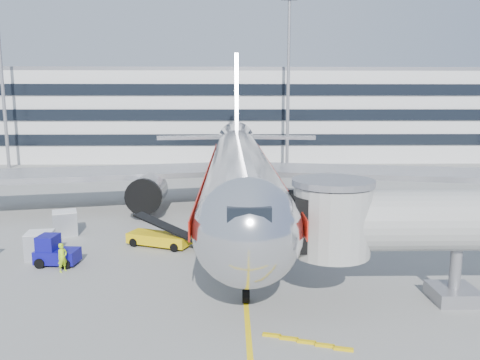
{
  "coord_description": "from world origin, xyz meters",
  "views": [
    {
      "loc": [
        -0.73,
        -30.14,
        9.88
      ],
      "look_at": [
        -0.03,
        5.54,
        4.0
      ],
      "focal_mm": 35.0,
      "sensor_mm": 36.0,
      "label": 1
    }
  ],
  "objects_px": {
    "main_jet": "(239,166)",
    "baggage_tug": "(55,252)",
    "belt_loader": "(159,237)",
    "cargo_container_front": "(40,245)",
    "ramp_worker": "(62,258)",
    "cargo_container_right": "(65,223)"
  },
  "relations": [
    {
      "from": "main_jet",
      "to": "baggage_tug",
      "type": "xyz_separation_m",
      "value": [
        -11.62,
        -13.97,
        -3.42
      ]
    },
    {
      "from": "main_jet",
      "to": "belt_loader",
      "type": "xyz_separation_m",
      "value": [
        -5.76,
        -10.27,
        -3.6
      ]
    },
    {
      "from": "cargo_container_front",
      "to": "belt_loader",
      "type": "bearing_deg",
      "value": 18.04
    },
    {
      "from": "ramp_worker",
      "to": "cargo_container_front",
      "type": "bearing_deg",
      "value": 75.53
    },
    {
      "from": "ramp_worker",
      "to": "cargo_container_right",
      "type": "bearing_deg",
      "value": 51.11
    },
    {
      "from": "belt_loader",
      "to": "ramp_worker",
      "type": "xyz_separation_m",
      "value": [
        -4.96,
        -4.9,
        0.23
      ]
    },
    {
      "from": "main_jet",
      "to": "cargo_container_right",
      "type": "bearing_deg",
      "value": -151.5
    },
    {
      "from": "belt_loader",
      "to": "cargo_container_front",
      "type": "bearing_deg",
      "value": -161.96
    },
    {
      "from": "cargo_container_right",
      "to": "baggage_tug",
      "type": "bearing_deg",
      "value": -75.85
    },
    {
      "from": "main_jet",
      "to": "ramp_worker",
      "type": "bearing_deg",
      "value": -125.25
    },
    {
      "from": "main_jet",
      "to": "cargo_container_right",
      "type": "distance_m",
      "value": 15.52
    },
    {
      "from": "baggage_tug",
      "to": "cargo_container_right",
      "type": "xyz_separation_m",
      "value": [
        -1.7,
        6.74,
        0.1
      ]
    },
    {
      "from": "cargo_container_right",
      "to": "cargo_container_front",
      "type": "bearing_deg",
      "value": -87.0
    },
    {
      "from": "belt_loader",
      "to": "cargo_container_front",
      "type": "height_order",
      "value": "belt_loader"
    },
    {
      "from": "main_jet",
      "to": "belt_loader",
      "type": "relative_size",
      "value": 10.79
    },
    {
      "from": "cargo_container_front",
      "to": "main_jet",
      "type": "bearing_deg",
      "value": 44.12
    },
    {
      "from": "cargo_container_front",
      "to": "ramp_worker",
      "type": "xyz_separation_m",
      "value": [
        2.32,
        -2.52,
        -0.0
      ]
    },
    {
      "from": "belt_loader",
      "to": "baggage_tug",
      "type": "distance_m",
      "value": 6.94
    },
    {
      "from": "belt_loader",
      "to": "baggage_tug",
      "type": "height_order",
      "value": "belt_loader"
    },
    {
      "from": "belt_loader",
      "to": "baggage_tug",
      "type": "xyz_separation_m",
      "value": [
        -5.87,
        -3.7,
        0.19
      ]
    },
    {
      "from": "belt_loader",
      "to": "ramp_worker",
      "type": "bearing_deg",
      "value": -135.38
    },
    {
      "from": "ramp_worker",
      "to": "main_jet",
      "type": "bearing_deg",
      "value": -2.3
    }
  ]
}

